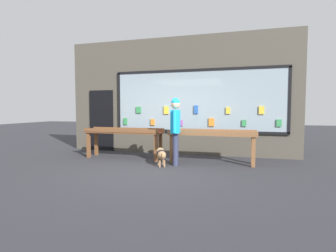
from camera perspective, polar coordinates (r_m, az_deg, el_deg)
name	(u,v)px	position (r m, az deg, el deg)	size (l,w,h in m)	color
ground_plane	(152,169)	(6.41, -3.49, -9.40)	(40.00, 40.00, 0.00)	#2D2D33
shopfront_facade	(177,97)	(8.53, 2.00, 6.41)	(7.51, 0.29, 3.75)	#4C473D
display_table_left	(124,134)	(7.83, -9.55, -1.82)	(2.32, 0.61, 0.89)	brown
display_table_right	(212,137)	(7.10, 9.49, -2.34)	(2.32, 0.58, 0.90)	brown
person_browsing	(176,126)	(6.74, 1.65, 0.10)	(0.29, 0.67, 1.74)	#2D334C
small_dog	(161,154)	(6.73, -1.50, -6.19)	(0.40, 0.57, 0.44)	#99724C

